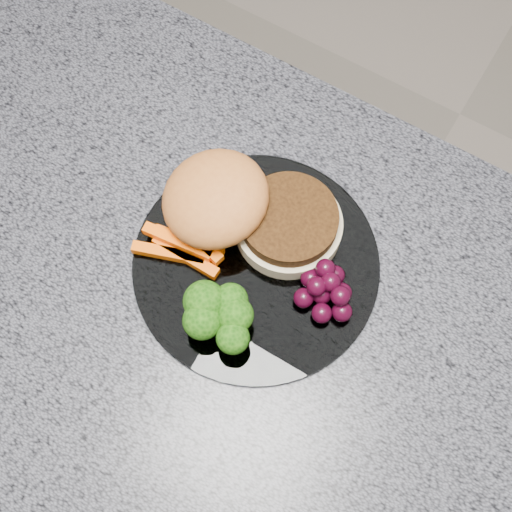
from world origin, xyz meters
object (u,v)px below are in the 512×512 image
at_px(island_cabinet, 269,416).
at_px(plate, 256,264).
at_px(burger, 242,209).
at_px(grape_bunch, 326,291).

bearing_deg(island_cabinet, plate, 135.22).
bearing_deg(plate, island_cabinet, -44.78).
distance_m(island_cabinet, burger, 0.52).
height_order(burger, grape_bunch, burger).
xyz_separation_m(plate, grape_bunch, (0.08, 0.01, 0.02)).
height_order(plate, grape_bunch, grape_bunch).
relative_size(island_cabinet, plate, 4.62).
xyz_separation_m(island_cabinet, burger, (-0.10, 0.09, 0.50)).
xyz_separation_m(burger, grape_bunch, (0.12, -0.03, -0.01)).
bearing_deg(burger, island_cabinet, -67.67).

